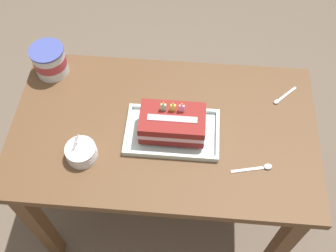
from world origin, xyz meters
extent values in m
plane|color=#6B5B4C|center=(0.00, 0.00, 0.00)|extent=(8.00, 8.00, 0.00)
cube|color=brown|center=(0.00, 0.00, 0.76)|extent=(1.15, 0.67, 0.04)
cube|color=brown|center=(-0.51, -0.28, 0.37)|extent=(0.06, 0.06, 0.74)
cube|color=brown|center=(0.51, -0.28, 0.37)|extent=(0.06, 0.06, 0.74)
cube|color=brown|center=(-0.51, 0.28, 0.37)|extent=(0.06, 0.06, 0.74)
cube|color=brown|center=(0.51, 0.28, 0.37)|extent=(0.06, 0.06, 0.74)
cube|color=silver|center=(0.03, -0.03, 0.78)|extent=(0.34, 0.22, 0.01)
cube|color=silver|center=(0.03, -0.13, 0.79)|extent=(0.34, 0.01, 0.02)
cube|color=silver|center=(0.03, 0.08, 0.79)|extent=(0.34, 0.01, 0.02)
cube|color=silver|center=(-0.13, -0.03, 0.79)|extent=(0.01, 0.19, 0.02)
cube|color=silver|center=(0.20, -0.03, 0.79)|extent=(0.01, 0.19, 0.02)
cube|color=maroon|center=(0.03, -0.03, 0.82)|extent=(0.23, 0.14, 0.03)
cube|color=beige|center=(0.03, -0.03, 0.84)|extent=(0.23, 0.14, 0.02)
cube|color=maroon|center=(0.03, -0.03, 0.87)|extent=(0.23, 0.14, 0.03)
cube|color=beige|center=(0.03, -0.04, 0.89)|extent=(0.17, 0.03, 0.00)
cube|color=#99DB9E|center=(0.00, 0.00, 0.90)|extent=(0.02, 0.01, 0.03)
ellipsoid|color=yellow|center=(0.00, 0.00, 0.93)|extent=(0.01, 0.01, 0.01)
cube|color=#EFC64C|center=(0.03, 0.00, 0.90)|extent=(0.02, 0.01, 0.03)
ellipsoid|color=yellow|center=(0.03, 0.00, 0.93)|extent=(0.01, 0.01, 0.01)
cube|color=#E099C6|center=(0.06, 0.00, 0.90)|extent=(0.02, 0.01, 0.03)
ellipsoid|color=yellow|center=(0.06, 0.00, 0.93)|extent=(0.01, 0.01, 0.01)
cylinder|color=white|center=(-0.28, -0.15, 0.79)|extent=(0.11, 0.11, 0.02)
cylinder|color=white|center=(-0.28, -0.15, 0.80)|extent=(0.11, 0.11, 0.02)
cylinder|color=white|center=(-0.28, -0.15, 0.82)|extent=(0.11, 0.11, 0.02)
cylinder|color=silver|center=(-0.30, -0.14, 0.84)|extent=(0.02, 0.05, 0.05)
cylinder|color=silver|center=(-0.29, -0.14, 0.85)|extent=(0.03, 0.05, 0.05)
cylinder|color=white|center=(-0.48, 0.24, 0.83)|extent=(0.13, 0.13, 0.12)
cylinder|color=#B23D47|center=(-0.48, 0.24, 0.84)|extent=(0.13, 0.13, 0.04)
cylinder|color=#4552A6|center=(-0.48, 0.24, 0.90)|extent=(0.14, 0.14, 0.01)
ellipsoid|color=silver|center=(0.43, 0.15, 0.78)|extent=(0.03, 0.03, 0.01)
cube|color=silver|center=(0.47, 0.20, 0.78)|extent=(0.08, 0.08, 0.00)
ellipsoid|color=silver|center=(0.38, -0.14, 0.78)|extent=(0.03, 0.03, 0.01)
cube|color=silver|center=(0.31, -0.15, 0.78)|extent=(0.12, 0.04, 0.00)
camera|label=1|loc=(0.08, -0.80, 2.02)|focal=42.30mm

